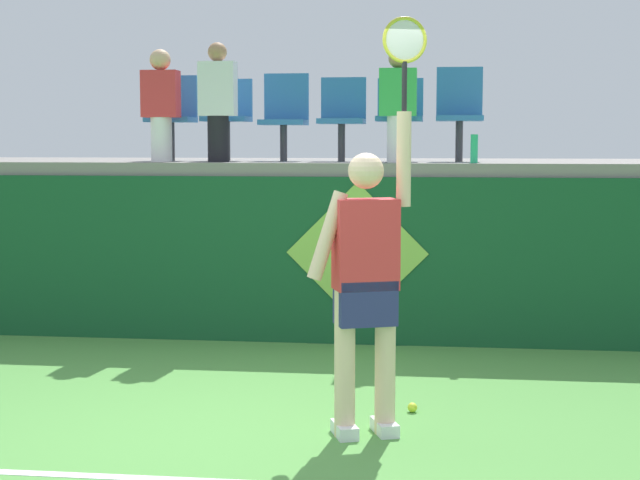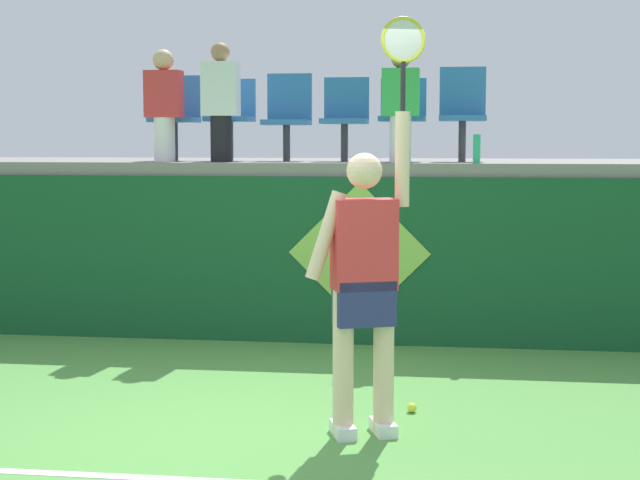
{
  "view_description": "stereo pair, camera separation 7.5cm",
  "coord_description": "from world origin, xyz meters",
  "px_view_note": "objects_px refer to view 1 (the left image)",
  "views": [
    {
      "loc": [
        1.24,
        -5.79,
        1.84
      ],
      "look_at": [
        0.39,
        1.03,
        1.13
      ],
      "focal_mm": 54.98,
      "sensor_mm": 36.0,
      "label": 1
    },
    {
      "loc": [
        1.31,
        -5.78,
        1.84
      ],
      "look_at": [
        0.39,
        1.03,
        1.13
      ],
      "focal_mm": 54.98,
      "sensor_mm": 36.0,
      "label": 2
    }
  ],
  "objects_px": {
    "tennis_ball": "(412,407)",
    "stadium_chair_3": "(342,114)",
    "stadium_chair_0": "(173,113)",
    "tennis_player": "(366,277)",
    "spectator_0": "(398,104)",
    "stadium_chair_1": "(228,113)",
    "stadium_chair_5": "(459,109)",
    "stadium_chair_2": "(285,113)",
    "water_bottle": "(474,149)",
    "spectator_1": "(218,100)",
    "stadium_chair_4": "(400,113)",
    "spectator_2": "(161,103)"
  },
  "relations": [
    {
      "from": "tennis_ball",
      "to": "stadium_chair_3",
      "type": "relative_size",
      "value": 0.08
    },
    {
      "from": "tennis_ball",
      "to": "stadium_chair_0",
      "type": "height_order",
      "value": "stadium_chair_0"
    },
    {
      "from": "tennis_player",
      "to": "spectator_0",
      "type": "bearing_deg",
      "value": 89.19
    },
    {
      "from": "stadium_chair_1",
      "to": "stadium_chair_5",
      "type": "distance_m",
      "value": 2.25
    },
    {
      "from": "stadium_chair_1",
      "to": "stadium_chair_3",
      "type": "relative_size",
      "value": 0.99
    },
    {
      "from": "stadium_chair_0",
      "to": "stadium_chair_3",
      "type": "bearing_deg",
      "value": -0.03
    },
    {
      "from": "stadium_chair_2",
      "to": "stadium_chair_1",
      "type": "bearing_deg",
      "value": -179.0
    },
    {
      "from": "tennis_player",
      "to": "stadium_chair_1",
      "type": "height_order",
      "value": "tennis_player"
    },
    {
      "from": "tennis_ball",
      "to": "water_bottle",
      "type": "height_order",
      "value": "water_bottle"
    },
    {
      "from": "spectator_1",
      "to": "tennis_player",
      "type": "bearing_deg",
      "value": -62.18
    },
    {
      "from": "spectator_0",
      "to": "spectator_1",
      "type": "xyz_separation_m",
      "value": [
        -1.68,
        -0.03,
        0.04
      ]
    },
    {
      "from": "tennis_ball",
      "to": "stadium_chair_4",
      "type": "xyz_separation_m",
      "value": [
        -0.23,
        2.99,
        2.05
      ]
    },
    {
      "from": "water_bottle",
      "to": "stadium_chair_1",
      "type": "distance_m",
      "value": 2.48
    },
    {
      "from": "tennis_ball",
      "to": "water_bottle",
      "type": "xyz_separation_m",
      "value": [
        0.46,
        2.35,
        1.72
      ]
    },
    {
      "from": "spectator_2",
      "to": "water_bottle",
      "type": "bearing_deg",
      "value": -4.56
    },
    {
      "from": "tennis_ball",
      "to": "spectator_0",
      "type": "distance_m",
      "value": 3.36
    },
    {
      "from": "stadium_chair_3",
      "to": "tennis_ball",
      "type": "bearing_deg",
      "value": -75.31
    },
    {
      "from": "stadium_chair_2",
      "to": "stadium_chair_4",
      "type": "distance_m",
      "value": 1.12
    },
    {
      "from": "water_bottle",
      "to": "stadium_chair_5",
      "type": "distance_m",
      "value": 0.76
    },
    {
      "from": "stadium_chair_5",
      "to": "spectator_1",
      "type": "bearing_deg",
      "value": -168.93
    },
    {
      "from": "tennis_player",
      "to": "stadium_chair_4",
      "type": "height_order",
      "value": "tennis_player"
    },
    {
      "from": "stadium_chair_0",
      "to": "stadium_chair_4",
      "type": "xyz_separation_m",
      "value": [
        2.24,
        -0.01,
        -0.01
      ]
    },
    {
      "from": "stadium_chair_0",
      "to": "spectator_1",
      "type": "xyz_separation_m",
      "value": [
        0.56,
        -0.43,
        0.1
      ]
    },
    {
      "from": "spectator_1",
      "to": "stadium_chair_5",
      "type": "bearing_deg",
      "value": 11.07
    },
    {
      "from": "stadium_chair_0",
      "to": "stadium_chair_5",
      "type": "height_order",
      "value": "stadium_chair_5"
    },
    {
      "from": "water_bottle",
      "to": "spectator_1",
      "type": "bearing_deg",
      "value": 174.94
    },
    {
      "from": "stadium_chair_1",
      "to": "stadium_chair_4",
      "type": "relative_size",
      "value": 1.01
    },
    {
      "from": "stadium_chair_2",
      "to": "spectator_0",
      "type": "bearing_deg",
      "value": -20.12
    },
    {
      "from": "stadium_chair_4",
      "to": "spectator_1",
      "type": "xyz_separation_m",
      "value": [
        -1.68,
        -0.43,
        0.11
      ]
    },
    {
      "from": "stadium_chair_3",
      "to": "stadium_chair_4",
      "type": "height_order",
      "value": "stadium_chair_3"
    },
    {
      "from": "stadium_chair_3",
      "to": "stadium_chair_4",
      "type": "xyz_separation_m",
      "value": [
        0.55,
        -0.0,
        0.01
      ]
    },
    {
      "from": "spectator_0",
      "to": "stadium_chair_3",
      "type": "bearing_deg",
      "value": 143.92
    },
    {
      "from": "water_bottle",
      "to": "stadium_chair_4",
      "type": "distance_m",
      "value": 1.0
    },
    {
      "from": "stadium_chair_5",
      "to": "spectator_0",
      "type": "height_order",
      "value": "spectator_0"
    },
    {
      "from": "water_bottle",
      "to": "spectator_0",
      "type": "relative_size",
      "value": 0.25
    },
    {
      "from": "water_bottle",
      "to": "stadium_chair_3",
      "type": "bearing_deg",
      "value": 152.67
    },
    {
      "from": "stadium_chair_1",
      "to": "spectator_1",
      "type": "height_order",
      "value": "spectator_1"
    },
    {
      "from": "tennis_player",
      "to": "stadium_chair_0",
      "type": "bearing_deg",
      "value": 121.81
    },
    {
      "from": "stadium_chair_3",
      "to": "spectator_0",
      "type": "bearing_deg",
      "value": -36.08
    },
    {
      "from": "stadium_chair_4",
      "to": "stadium_chair_5",
      "type": "bearing_deg",
      "value": 1.1
    },
    {
      "from": "stadium_chair_1",
      "to": "stadium_chair_5",
      "type": "height_order",
      "value": "stadium_chair_5"
    },
    {
      "from": "stadium_chair_0",
      "to": "stadium_chair_1",
      "type": "distance_m",
      "value": 0.56
    },
    {
      "from": "stadium_chair_0",
      "to": "stadium_chair_1",
      "type": "relative_size",
      "value": 1.05
    },
    {
      "from": "stadium_chair_4",
      "to": "water_bottle",
      "type": "bearing_deg",
      "value": -42.78
    },
    {
      "from": "stadium_chair_2",
      "to": "water_bottle",
      "type": "bearing_deg",
      "value": -19.74
    },
    {
      "from": "tennis_player",
      "to": "stadium_chair_3",
      "type": "distance_m",
      "value": 3.73
    },
    {
      "from": "tennis_ball",
      "to": "stadium_chair_4",
      "type": "bearing_deg",
      "value": 94.41
    },
    {
      "from": "tennis_ball",
      "to": "stadium_chair_2",
      "type": "height_order",
      "value": "stadium_chair_2"
    },
    {
      "from": "stadium_chair_4",
      "to": "spectator_0",
      "type": "relative_size",
      "value": 0.77
    },
    {
      "from": "stadium_chair_3",
      "to": "spectator_1",
      "type": "xyz_separation_m",
      "value": [
        -1.13,
        -0.43,
        0.12
      ]
    }
  ]
}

